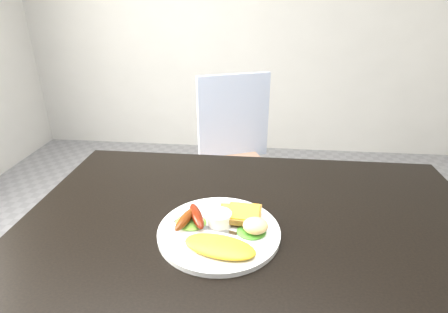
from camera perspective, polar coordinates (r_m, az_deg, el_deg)
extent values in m
cube|color=black|center=(0.92, 4.69, -11.72)|extent=(1.20, 0.80, 0.04)
cube|color=tan|center=(1.81, 1.05, -2.36)|extent=(0.51, 0.51, 0.05)
imported|color=navy|center=(1.32, -5.42, 1.71)|extent=(0.63, 0.52, 1.52)
cylinder|color=white|center=(0.86, -0.83, -12.20)|extent=(0.30, 0.30, 0.01)
ellipsoid|color=#538633|center=(0.88, -5.45, -10.62)|extent=(0.09, 0.08, 0.01)
ellipsoid|color=#349126|center=(0.85, 4.48, -12.13)|extent=(0.07, 0.07, 0.01)
ellipsoid|color=gold|center=(0.80, -0.70, -14.47)|extent=(0.18, 0.11, 0.02)
ellipsoid|color=#6A3509|center=(0.87, -6.36, -10.12)|extent=(0.05, 0.10, 0.02)
ellipsoid|color=#5A170F|center=(0.88, -4.49, -9.64)|extent=(0.07, 0.11, 0.03)
cylinder|color=white|center=(0.87, -0.68, -10.15)|extent=(0.06, 0.06, 0.03)
cube|color=brown|center=(0.90, 1.95, -9.40)|extent=(0.09, 0.09, 0.01)
cube|color=brown|center=(0.88, 3.33, -9.37)|extent=(0.09, 0.09, 0.01)
ellipsoid|color=beige|center=(0.84, 5.14, -11.17)|extent=(0.06, 0.06, 0.03)
cube|color=#ADAFB7|center=(0.87, -3.15, -11.52)|extent=(0.16, 0.05, 0.00)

